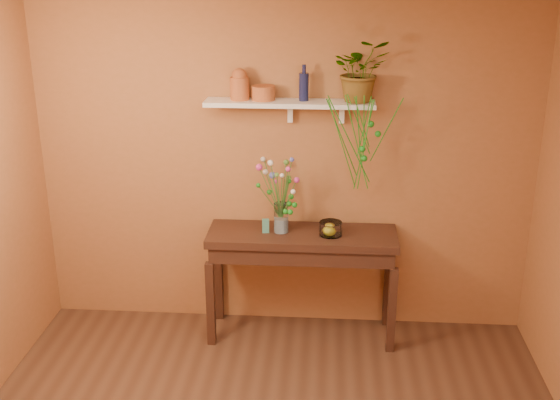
# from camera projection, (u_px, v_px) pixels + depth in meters

# --- Properties ---
(room) EXTENTS (4.04, 4.04, 2.70)m
(room) POSITION_uv_depth(u_px,v_px,m) (259.00, 281.00, 3.66)
(room) COLOR #503120
(room) RESTS_ON ground
(sideboard) EXTENTS (1.50, 0.48, 0.91)m
(sideboard) POSITION_uv_depth(u_px,v_px,m) (302.00, 248.00, 5.48)
(sideboard) COLOR #3C1F15
(sideboard) RESTS_ON ground
(wall_shelf) EXTENTS (1.30, 0.24, 0.19)m
(wall_shelf) POSITION_uv_depth(u_px,v_px,m) (291.00, 104.00, 5.22)
(wall_shelf) COLOR white
(wall_shelf) RESTS_ON room
(terracotta_jug) EXTENTS (0.19, 0.19, 0.24)m
(terracotta_jug) POSITION_uv_depth(u_px,v_px,m) (240.00, 85.00, 5.22)
(terracotta_jug) COLOR #AC552B
(terracotta_jug) RESTS_ON wall_shelf
(terracotta_pot) EXTENTS (0.19, 0.19, 0.11)m
(terracotta_pot) POSITION_uv_depth(u_px,v_px,m) (263.00, 93.00, 5.23)
(terracotta_pot) COLOR #AC552B
(terracotta_pot) RESTS_ON wall_shelf
(blue_bottle) EXTENTS (0.09, 0.09, 0.27)m
(blue_bottle) POSITION_uv_depth(u_px,v_px,m) (304.00, 86.00, 5.19)
(blue_bottle) COLOR #15193F
(blue_bottle) RESTS_ON wall_shelf
(spider_plant) EXTENTS (0.48, 0.43, 0.47)m
(spider_plant) POSITION_uv_depth(u_px,v_px,m) (361.00, 70.00, 5.12)
(spider_plant) COLOR #1A751A
(spider_plant) RESTS_ON wall_shelf
(plant_fronds) EXTENTS (0.56, 0.31, 0.77)m
(plant_fronds) POSITION_uv_depth(u_px,v_px,m) (364.00, 139.00, 5.13)
(plant_fronds) COLOR #1A751A
(plant_fronds) RESTS_ON wall_shelf
(glass_vase) EXTENTS (0.11, 0.11, 0.24)m
(glass_vase) POSITION_uv_depth(u_px,v_px,m) (281.00, 220.00, 5.41)
(glass_vase) COLOR white
(glass_vase) RESTS_ON sideboard
(bouquet) EXTENTS (0.34, 0.45, 0.50)m
(bouquet) POSITION_uv_depth(u_px,v_px,m) (280.00, 183.00, 5.31)
(bouquet) COLOR #386B28
(bouquet) RESTS_ON glass_vase
(glass_bowl) EXTENTS (0.18, 0.18, 0.11)m
(glass_bowl) POSITION_uv_depth(u_px,v_px,m) (331.00, 229.00, 5.37)
(glass_bowl) COLOR white
(glass_bowl) RESTS_ON sideboard
(lemon) EXTENTS (0.08, 0.08, 0.08)m
(lemon) POSITION_uv_depth(u_px,v_px,m) (330.00, 230.00, 5.36)
(lemon) COLOR yellow
(lemon) RESTS_ON glass_bowl
(carton) EXTENTS (0.06, 0.05, 0.11)m
(carton) POSITION_uv_depth(u_px,v_px,m) (266.00, 226.00, 5.42)
(carton) COLOR teal
(carton) RESTS_ON sideboard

